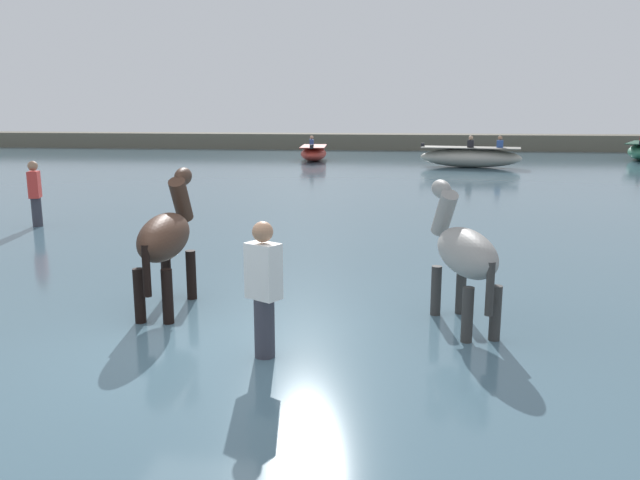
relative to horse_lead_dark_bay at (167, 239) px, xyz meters
name	(u,v)px	position (x,y,z in m)	size (l,w,h in m)	color
ground_plane	(219,363)	(0.87, -0.92, -1.14)	(120.00, 120.00, 0.00)	gray
water_surface	(327,208)	(0.87, 9.08, -1.00)	(90.00, 90.00, 0.29)	#476675
horse_lead_dark_bay	(167,239)	(0.00, 0.00, 0.00)	(0.52, 1.76, 1.92)	#382319
horse_trailing_grey	(463,255)	(3.45, -0.17, -0.05)	(0.81, 1.69, 1.84)	gray
boat_mid_outer	(314,153)	(-1.32, 22.56, -0.51)	(1.40, 3.20, 1.17)	#BC382D
boat_near_starboard	(470,157)	(5.63, 19.91, -0.43)	(4.33, 2.13, 1.31)	#B2AD9E
person_onlooker_right	(264,299)	(1.47, -1.36, -0.27)	(0.38, 0.33, 1.63)	#383842
person_onlooker_left	(36,198)	(-4.67, 4.95, -0.27)	(0.29, 0.37, 1.63)	#383842
far_shoreline	(370,144)	(0.87, 31.67, -0.54)	(80.00, 2.40, 1.20)	#605B4C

